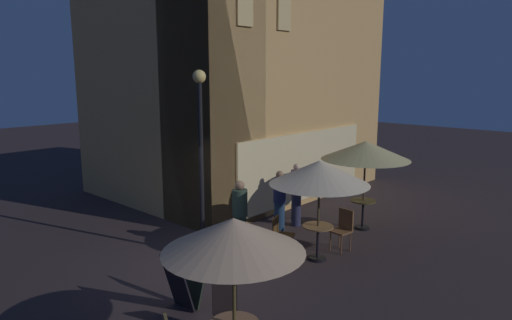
{
  "coord_description": "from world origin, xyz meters",
  "views": [
    {
      "loc": [
        -5.85,
        -7.3,
        4.05
      ],
      "look_at": [
        1.88,
        -0.25,
        2.07
      ],
      "focal_mm": 31.87,
      "sensor_mm": 36.0,
      "label": 1
    }
  ],
  "objects_px": {
    "cafe_chair_0": "(343,226)",
    "cafe_table_2": "(363,209)",
    "patio_umbrella_2": "(366,151)",
    "cafe_chair_1": "(280,232)",
    "patron_standing_2": "(279,204)",
    "menu_sandwich_board": "(186,280)",
    "patio_umbrella_1": "(233,236)",
    "patron_standing_1": "(240,216)",
    "patron_standing_0": "(296,194)",
    "cafe_table_0": "(318,236)",
    "street_lamp_near_corner": "(201,137)",
    "patio_umbrella_0": "(319,173)",
    "cafe_chair_3": "(226,308)"
  },
  "relations": [
    {
      "from": "cafe_chair_0",
      "to": "cafe_table_2",
      "type": "bearing_deg",
      "value": -158.9
    },
    {
      "from": "patio_umbrella_2",
      "to": "cafe_chair_1",
      "type": "bearing_deg",
      "value": 170.34
    },
    {
      "from": "cafe_table_2",
      "to": "patron_standing_2",
      "type": "height_order",
      "value": "patron_standing_2"
    },
    {
      "from": "menu_sandwich_board",
      "to": "patio_umbrella_1",
      "type": "xyz_separation_m",
      "value": [
        -0.67,
        -1.88,
        1.46
      ]
    },
    {
      "from": "patio_umbrella_1",
      "to": "patron_standing_2",
      "type": "relative_size",
      "value": 1.31
    },
    {
      "from": "cafe_chair_0",
      "to": "patron_standing_1",
      "type": "height_order",
      "value": "patron_standing_1"
    },
    {
      "from": "patron_standing_0",
      "to": "patron_standing_1",
      "type": "bearing_deg",
      "value": 155.44
    },
    {
      "from": "cafe_table_0",
      "to": "patio_umbrella_1",
      "type": "xyz_separation_m",
      "value": [
        -3.97,
        -1.38,
        1.42
      ]
    },
    {
      "from": "menu_sandwich_board",
      "to": "patron_standing_2",
      "type": "xyz_separation_m",
      "value": [
        3.86,
        1.06,
        0.34
      ]
    },
    {
      "from": "patio_umbrella_1",
      "to": "patio_umbrella_2",
      "type": "height_order",
      "value": "patio_umbrella_2"
    },
    {
      "from": "cafe_chair_0",
      "to": "cafe_chair_1",
      "type": "distance_m",
      "value": 1.52
    },
    {
      "from": "street_lamp_near_corner",
      "to": "patio_umbrella_0",
      "type": "distance_m",
      "value": 2.68
    },
    {
      "from": "cafe_chair_1",
      "to": "cafe_chair_3",
      "type": "distance_m",
      "value": 3.52
    },
    {
      "from": "patron_standing_2",
      "to": "patron_standing_1",
      "type": "bearing_deg",
      "value": 165.94
    },
    {
      "from": "menu_sandwich_board",
      "to": "patio_umbrella_1",
      "type": "bearing_deg",
      "value": -109.33
    },
    {
      "from": "cafe_chair_3",
      "to": "patron_standing_1",
      "type": "height_order",
      "value": "patron_standing_1"
    },
    {
      "from": "cafe_table_2",
      "to": "patron_standing_2",
      "type": "distance_m",
      "value": 2.34
    },
    {
      "from": "cafe_table_0",
      "to": "cafe_table_2",
      "type": "bearing_deg",
      "value": 6.79
    },
    {
      "from": "cafe_table_0",
      "to": "cafe_chair_0",
      "type": "distance_m",
      "value": 0.88
    },
    {
      "from": "cafe_chair_3",
      "to": "patron_standing_1",
      "type": "xyz_separation_m",
      "value": [
        2.72,
        2.35,
        0.31
      ]
    },
    {
      "from": "cafe_table_0",
      "to": "patron_standing_0",
      "type": "relative_size",
      "value": 0.46
    },
    {
      "from": "patio_umbrella_2",
      "to": "patio_umbrella_1",
      "type": "bearing_deg",
      "value": -165.49
    },
    {
      "from": "cafe_table_2",
      "to": "patron_standing_1",
      "type": "distance_m",
      "value": 3.58
    },
    {
      "from": "street_lamp_near_corner",
      "to": "patron_standing_0",
      "type": "height_order",
      "value": "street_lamp_near_corner"
    },
    {
      "from": "cafe_table_2",
      "to": "patron_standing_2",
      "type": "relative_size",
      "value": 0.46
    },
    {
      "from": "cafe_table_0",
      "to": "cafe_chair_1",
      "type": "height_order",
      "value": "cafe_chair_1"
    },
    {
      "from": "menu_sandwich_board",
      "to": "patron_standing_0",
      "type": "distance_m",
      "value": 4.99
    },
    {
      "from": "menu_sandwich_board",
      "to": "cafe_table_0",
      "type": "distance_m",
      "value": 3.33
    },
    {
      "from": "cafe_table_2",
      "to": "patio_umbrella_0",
      "type": "relative_size",
      "value": 0.35
    },
    {
      "from": "cafe_table_2",
      "to": "patio_umbrella_0",
      "type": "distance_m",
      "value": 2.91
    },
    {
      "from": "cafe_table_0",
      "to": "patio_umbrella_2",
      "type": "bearing_deg",
      "value": 6.79
    },
    {
      "from": "cafe_table_0",
      "to": "patron_standing_1",
      "type": "bearing_deg",
      "value": 116.68
    },
    {
      "from": "menu_sandwich_board",
      "to": "cafe_chair_1",
      "type": "relative_size",
      "value": 1.14
    },
    {
      "from": "patio_umbrella_0",
      "to": "patron_standing_2",
      "type": "distance_m",
      "value": 2.0
    },
    {
      "from": "patio_umbrella_1",
      "to": "cafe_chair_3",
      "type": "height_order",
      "value": "patio_umbrella_1"
    },
    {
      "from": "menu_sandwich_board",
      "to": "patio_umbrella_2",
      "type": "relative_size",
      "value": 0.43
    },
    {
      "from": "cafe_table_0",
      "to": "patron_standing_2",
      "type": "xyz_separation_m",
      "value": [
        0.57,
        1.56,
        0.31
      ]
    },
    {
      "from": "cafe_table_0",
      "to": "patio_umbrella_1",
      "type": "bearing_deg",
      "value": -160.85
    },
    {
      "from": "patio_umbrella_0",
      "to": "patron_standing_2",
      "type": "relative_size",
      "value": 1.32
    },
    {
      "from": "cafe_table_2",
      "to": "patio_umbrella_0",
      "type": "xyz_separation_m",
      "value": [
        -2.51,
        -0.3,
        1.43
      ]
    },
    {
      "from": "cafe_table_0",
      "to": "patio_umbrella_2",
      "type": "distance_m",
      "value": 2.97
    },
    {
      "from": "cafe_table_0",
      "to": "patio_umbrella_1",
      "type": "distance_m",
      "value": 4.43
    },
    {
      "from": "cafe_table_0",
      "to": "cafe_table_2",
      "type": "distance_m",
      "value": 2.53
    },
    {
      "from": "cafe_table_2",
      "to": "patron_standing_0",
      "type": "bearing_deg",
      "value": 123.91
    },
    {
      "from": "cafe_chair_0",
      "to": "cafe_table_0",
      "type": "bearing_deg",
      "value": -0.0
    },
    {
      "from": "menu_sandwich_board",
      "to": "cafe_chair_0",
      "type": "distance_m",
      "value": 4.21
    },
    {
      "from": "cafe_chair_1",
      "to": "patron_standing_0",
      "type": "xyz_separation_m",
      "value": [
        1.88,
        0.98,
        0.33
      ]
    },
    {
      "from": "patio_umbrella_0",
      "to": "patio_umbrella_1",
      "type": "distance_m",
      "value": 4.2
    },
    {
      "from": "patron_standing_1",
      "to": "patron_standing_2",
      "type": "xyz_separation_m",
      "value": [
        1.37,
        -0.04,
        0.01
      ]
    },
    {
      "from": "patio_umbrella_0",
      "to": "cafe_chair_3",
      "type": "distance_m",
      "value": 3.88
    }
  ]
}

